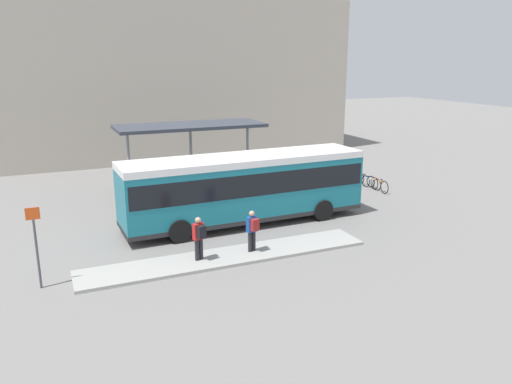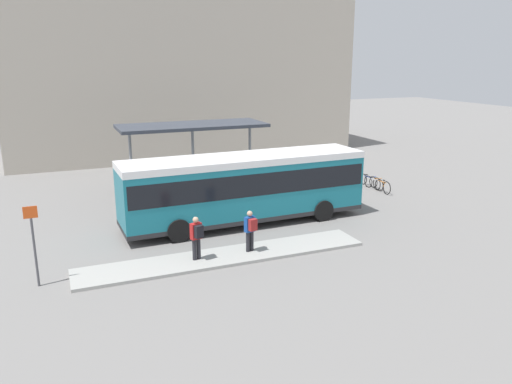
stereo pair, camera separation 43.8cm
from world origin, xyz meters
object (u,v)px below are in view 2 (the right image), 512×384
object	(u,v)px
pedestrian_companion	(197,235)
bicycle_white	(374,183)
pedestrian_waiting	(250,228)
platform_sign	(34,243)
bicycle_blue	(368,180)
city_bus	(245,184)
bicycle_orange	(382,186)

from	to	relation	value
pedestrian_companion	bicycle_white	xyz separation A→B (m)	(12.57, 6.59, -0.71)
pedestrian_waiting	platform_sign	world-z (taller)	platform_sign
pedestrian_companion	bicycle_blue	xyz separation A→B (m)	(12.71, 7.34, -0.73)
city_bus	bicycle_orange	world-z (taller)	city_bus
bicycle_white	bicycle_orange	bearing A→B (deg)	-3.89
bicycle_white	platform_sign	size ratio (longest dim) A/B	0.59
bicycle_blue	platform_sign	world-z (taller)	platform_sign
pedestrian_waiting	pedestrian_companion	xyz separation A→B (m)	(-2.15, -0.00, 0.01)
bicycle_white	platform_sign	world-z (taller)	platform_sign
bicycle_orange	pedestrian_companion	bearing A→B (deg)	118.01
pedestrian_companion	bicycle_orange	world-z (taller)	pedestrian_companion
platform_sign	pedestrian_waiting	bearing A→B (deg)	-0.80
city_bus	bicycle_blue	size ratio (longest dim) A/B	7.15
pedestrian_waiting	city_bus	bearing A→B (deg)	-31.55
pedestrian_companion	platform_sign	xyz separation A→B (m)	(-5.50, 0.11, 0.48)
city_bus	pedestrian_companion	world-z (taller)	city_bus
bicycle_white	pedestrian_waiting	bearing A→B (deg)	-62.81
bicycle_orange	bicycle_white	xyz separation A→B (m)	(-0.02, 0.75, -0.02)
city_bus	bicycle_orange	distance (m)	9.60
pedestrian_waiting	pedestrian_companion	bearing A→B (deg)	76.71
city_bus	bicycle_blue	distance (m)	10.16
pedestrian_waiting	bicycle_blue	world-z (taller)	pedestrian_waiting
bicycle_white	platform_sign	bearing A→B (deg)	-75.36
pedestrian_companion	platform_sign	size ratio (longest dim) A/B	0.60
pedestrian_companion	pedestrian_waiting	bearing A→B (deg)	-106.13
platform_sign	bicycle_blue	bearing A→B (deg)	21.66
city_bus	platform_sign	bearing A→B (deg)	-159.43
pedestrian_waiting	platform_sign	size ratio (longest dim) A/B	0.59
pedestrian_companion	bicycle_white	distance (m)	14.21
city_bus	bicycle_orange	xyz separation A→B (m)	(9.23, 2.15, -1.47)
city_bus	pedestrian_companion	distance (m)	5.04
bicycle_orange	platform_sign	size ratio (longest dim) A/B	0.63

